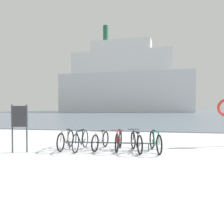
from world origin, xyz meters
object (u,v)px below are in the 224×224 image
(bicycle_0, at_px, (66,140))
(bicycle_2, at_px, (101,140))
(bicycle_1, at_px, (81,140))
(bicycle_4, at_px, (136,142))
(ferry_ship, at_px, (124,83))
(info_sign, at_px, (19,121))
(bicycle_3, at_px, (119,141))
(bicycle_5, at_px, (155,142))

(bicycle_0, height_order, bicycle_2, bicycle_0)
(bicycle_0, bearing_deg, bicycle_1, -6.33)
(bicycle_1, distance_m, bicycle_4, 2.08)
(ferry_ship, bearing_deg, bicycle_0, -85.50)
(bicycle_0, bearing_deg, info_sign, -148.18)
(bicycle_2, xyz_separation_m, ferry_ship, (-5.58, 53.92, 7.87))
(bicycle_0, relative_size, info_sign, 0.98)
(info_sign, bearing_deg, bicycle_0, 31.82)
(bicycle_2, bearing_deg, bicycle_3, -4.21)
(bicycle_5, distance_m, ferry_ship, 55.09)
(info_sign, bearing_deg, bicycle_3, 16.33)
(bicycle_1, bearing_deg, bicycle_3, 8.28)
(bicycle_1, height_order, ferry_ship, ferry_ship)
(ferry_ship, bearing_deg, info_sign, -87.02)
(info_sign, bearing_deg, bicycle_2, 21.22)
(bicycle_0, relative_size, ferry_ship, 0.04)
(bicycle_3, relative_size, ferry_ship, 0.05)
(bicycle_0, distance_m, info_sign, 1.82)
(bicycle_1, xyz_separation_m, info_sign, (-2.01, -0.80, 0.77))
(bicycle_2, bearing_deg, bicycle_0, -171.83)
(bicycle_2, relative_size, info_sign, 1.00)
(bicycle_1, distance_m, bicycle_5, 2.77)
(bicycle_2, bearing_deg, bicycle_4, -7.64)
(bicycle_0, xyz_separation_m, bicycle_4, (2.70, 0.01, -0.01))
(bicycle_5, xyz_separation_m, ferry_ship, (-7.64, 54.00, 7.84))
(bicycle_0, xyz_separation_m, ferry_ship, (-4.25, 54.11, 7.84))
(bicycle_0, bearing_deg, bicycle_2, 8.17)
(bicycle_1, height_order, bicycle_5, bicycle_5)
(bicycle_4, bearing_deg, bicycle_1, -177.96)
(info_sign, xyz_separation_m, ferry_ship, (-2.86, 54.98, 7.06))
(info_sign, bearing_deg, bicycle_1, 21.65)
(bicycle_2, relative_size, bicycle_5, 0.99)
(bicycle_3, relative_size, bicycle_4, 1.05)
(bicycle_2, bearing_deg, ferry_ship, 95.91)
(bicycle_1, relative_size, bicycle_4, 1.11)
(ferry_ship, bearing_deg, bicycle_2, -84.09)
(bicycle_1, distance_m, ferry_ship, 54.96)
(bicycle_3, height_order, info_sign, info_sign)
(bicycle_4, distance_m, info_sign, 4.26)
(bicycle_0, distance_m, bicycle_4, 2.70)
(bicycle_3, bearing_deg, ferry_ship, 96.64)
(bicycle_2, bearing_deg, info_sign, -158.78)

